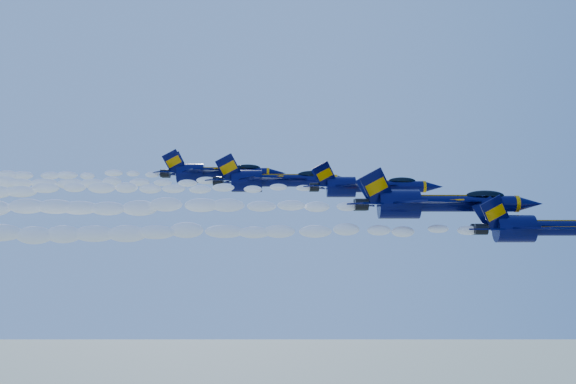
{
  "coord_description": "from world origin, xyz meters",
  "views": [
    {
      "loc": [
        -10.72,
        -78.84,
        149.81
      ],
      "look_at": [
        -9.19,
        5.28,
        154.41
      ],
      "focal_mm": 45.0,
      "sensor_mm": 36.0,
      "label": 1
    }
  ],
  "objects_px": {
    "jet_second": "(436,203)",
    "jet_fifth": "(215,173)",
    "jet_fourth": "(275,180)",
    "jet_lead": "(550,228)",
    "jet_third": "(367,186)"
  },
  "relations": [
    {
      "from": "jet_fourth",
      "to": "jet_second",
      "type": "bearing_deg",
      "value": -51.16
    },
    {
      "from": "jet_second",
      "to": "jet_fourth",
      "type": "relative_size",
      "value": 1.04
    },
    {
      "from": "jet_lead",
      "to": "jet_fourth",
      "type": "height_order",
      "value": "jet_fourth"
    },
    {
      "from": "jet_lead",
      "to": "jet_second",
      "type": "bearing_deg",
      "value": 165.63
    },
    {
      "from": "jet_lead",
      "to": "jet_third",
      "type": "relative_size",
      "value": 1.1
    },
    {
      "from": "jet_second",
      "to": "jet_fifth",
      "type": "distance_m",
      "value": 36.86
    },
    {
      "from": "jet_second",
      "to": "jet_fourth",
      "type": "xyz_separation_m",
      "value": [
        -16.37,
        20.33,
        3.75
      ]
    },
    {
      "from": "jet_lead",
      "to": "jet_third",
      "type": "distance_m",
      "value": 22.01
    },
    {
      "from": "jet_fifth",
      "to": "jet_second",
      "type": "bearing_deg",
      "value": -47.4
    },
    {
      "from": "jet_fourth",
      "to": "jet_fifth",
      "type": "relative_size",
      "value": 1.07
    },
    {
      "from": "jet_third",
      "to": "jet_fifth",
      "type": "distance_m",
      "value": 24.7
    },
    {
      "from": "jet_fourth",
      "to": "jet_fifth",
      "type": "xyz_separation_m",
      "value": [
        -8.33,
        6.53,
        1.51
      ]
    },
    {
      "from": "jet_fourth",
      "to": "jet_lead",
      "type": "bearing_deg",
      "value": -40.57
    },
    {
      "from": "jet_lead",
      "to": "jet_fourth",
      "type": "xyz_separation_m",
      "value": [
        -26.89,
        23.02,
        6.26
      ]
    },
    {
      "from": "jet_second",
      "to": "jet_fourth",
      "type": "height_order",
      "value": "jet_fourth"
    }
  ]
}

